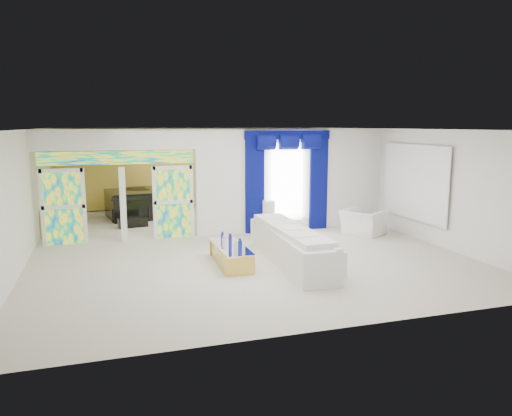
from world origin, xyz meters
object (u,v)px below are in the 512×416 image
object	(u,v)px
coffee_table	(231,255)
armchair	(363,222)
white_sofa	(292,247)
grand_piano	(130,204)
console_table	(278,226)

from	to	relation	value
coffee_table	armchair	world-z (taller)	armchair
coffee_table	armchair	size ratio (longest dim) A/B	1.69
white_sofa	grand_piano	distance (m)	7.48
white_sofa	grand_piano	xyz separation A→B (m)	(-3.24, 6.74, 0.10)
armchair	grand_piano	world-z (taller)	grand_piano
white_sofa	coffee_table	size ratio (longest dim) A/B	2.06
white_sofa	console_table	distance (m)	3.22
coffee_table	grand_piano	bearing A→B (deg)	106.34
armchair	grand_piano	xyz separation A→B (m)	(-6.25, 4.63, 0.10)
console_table	grand_piano	size ratio (longest dim) A/B	0.60
console_table	coffee_table	bearing A→B (deg)	-127.42
white_sofa	grand_piano	bearing A→B (deg)	118.26
white_sofa	armchair	xyz separation A→B (m)	(3.01, 2.11, -0.01)
coffee_table	grand_piano	xyz separation A→B (m)	(-1.89, 6.44, 0.25)
armchair	console_table	bearing A→B (deg)	34.50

